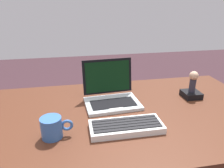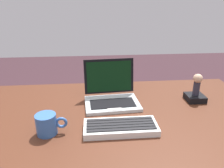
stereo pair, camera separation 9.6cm
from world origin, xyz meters
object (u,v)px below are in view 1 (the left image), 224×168
(external_keyboard, at_px, (126,127))
(figurine_stand, at_px, (191,94))
(figurine, at_px, (193,80))
(laptop_front, at_px, (111,95))
(coffee_mug, at_px, (52,128))

(external_keyboard, relative_size, figurine_stand, 3.26)
(figurine_stand, height_order, figurine, figurine)
(laptop_front, height_order, figurine, laptop_front)
(external_keyboard, bearing_deg, laptop_front, 93.80)
(figurine, distance_m, coffee_mug, 0.75)
(laptop_front, relative_size, figurine_stand, 3.05)
(laptop_front, relative_size, figurine, 2.42)
(coffee_mug, bearing_deg, figurine_stand, 18.20)
(laptop_front, xyz_separation_m, coffee_mug, (-0.27, -0.25, -0.00))
(laptop_front, relative_size, coffee_mug, 2.27)
(coffee_mug, bearing_deg, external_keyboard, -0.93)
(figurine, bearing_deg, coffee_mug, -161.80)
(external_keyboard, height_order, figurine, figurine)
(external_keyboard, height_order, coffee_mug, coffee_mug)
(external_keyboard, distance_m, figurine_stand, 0.48)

